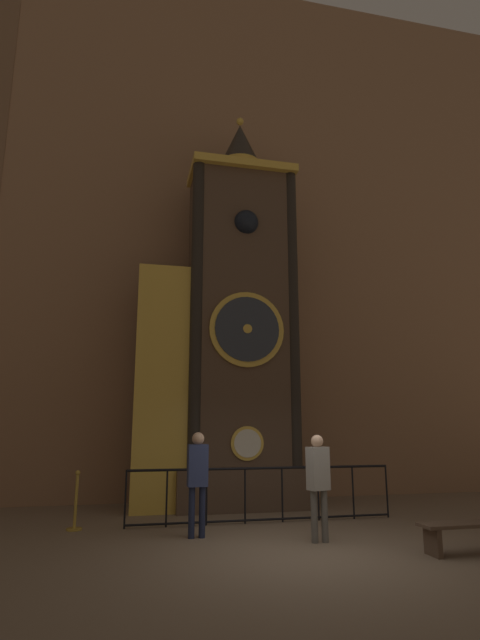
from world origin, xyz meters
TOP-DOWN VIEW (x-y plane):
  - ground_plane at (0.00, 0.00)m, footprint 28.00×28.00m
  - cathedral_back_wall at (-0.09, 5.75)m, footprint 24.00×0.32m
  - clock_tower at (-0.38, 4.36)m, footprint 4.08×1.77m
  - railing_fence at (0.03, 2.47)m, footprint 5.36×0.05m
  - visitor_near at (-1.45, 1.42)m, footprint 0.34×0.23m
  - visitor_far at (0.46, 0.64)m, footprint 0.39×0.31m
  - stanchion_post at (-3.52, 2.56)m, footprint 0.28×0.28m
  - visitor_bench at (2.34, -0.54)m, footprint 1.48×0.40m

SIDE VIEW (x-z plane):
  - ground_plane at x=0.00m, z-range 0.00..0.00m
  - visitor_bench at x=2.34m, z-range 0.10..0.54m
  - stanchion_post at x=-3.52m, z-range -0.18..0.86m
  - railing_fence at x=0.03m, z-range 0.06..1.11m
  - visitor_far at x=0.46m, z-range 0.17..1.87m
  - visitor_near at x=-1.45m, z-range 0.18..1.92m
  - clock_tower at x=-0.38m, z-range -0.94..9.15m
  - cathedral_back_wall at x=-0.09m, z-range -0.01..15.61m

